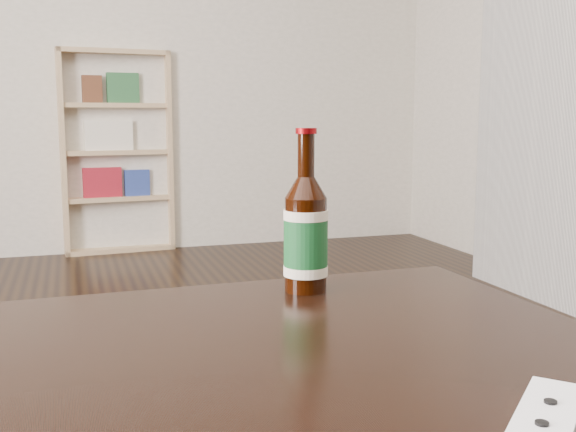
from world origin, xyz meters
name	(u,v)px	position (x,y,z in m)	size (l,w,h in m)	color
bookshelf	(113,148)	(0.57, 3.09, 0.60)	(0.65, 0.34, 1.16)	#A2885C
beer_bottle	(306,235)	(0.69, -0.01, 0.60)	(0.07, 0.07, 0.26)	black
remote	(545,426)	(0.72, -0.55, 0.51)	(0.17, 0.16, 0.02)	white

